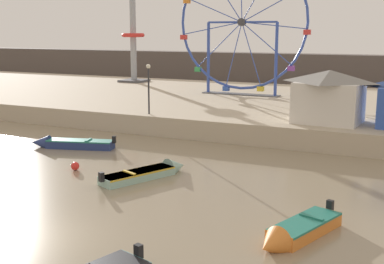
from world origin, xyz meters
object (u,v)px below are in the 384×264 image
Objects in this scene: motorboat_seafoam at (151,172)px; promenade_lamp_near at (149,81)px; ferris_wheel_blue_frame at (242,24)px; carnival_booth_white_ticket at (329,95)px; drop_tower_steel_tower at (133,36)px; mooring_buoy_orange at (75,166)px; motorboat_navy_blue at (69,143)px; motorboat_orange_hull at (295,232)px.

promenade_lamp_near is at bearing 53.67° from motorboat_seafoam.
ferris_wheel_blue_frame is 3.59× the size of promenade_lamp_near.
carnival_booth_white_ticket is (10.30, -11.37, -4.67)m from ferris_wheel_blue_frame.
ferris_wheel_blue_frame is 1.01× the size of drop_tower_steel_tower.
ferris_wheel_blue_frame is 29.12× the size of mooring_buoy_orange.
ferris_wheel_blue_frame is 16.04m from carnival_booth_white_ticket.
ferris_wheel_blue_frame is 14.26m from promenade_lamp_near.
motorboat_orange_hull is at bearing 137.66° from motorboat_navy_blue.
drop_tower_steel_tower reaches higher than promenade_lamp_near.
motorboat_orange_hull is 20.72m from promenade_lamp_near.
promenade_lamp_near is (2.08, 6.43, 3.45)m from motorboat_navy_blue.
motorboat_seafoam is at bearing -56.45° from drop_tower_steel_tower.
promenade_lamp_near is at bearing -98.20° from ferris_wheel_blue_frame.
mooring_buoy_orange is at bearing -127.24° from carnival_booth_white_ticket.
promenade_lamp_near is 11.14m from mooring_buoy_orange.
motorboat_orange_hull is 9.80m from motorboat_seafoam.
drop_tower_steel_tower is 31.36m from carnival_booth_white_ticket.
motorboat_seafoam is (7.94, -3.31, -0.06)m from motorboat_navy_blue.
motorboat_navy_blue reaches higher than motorboat_orange_hull.
ferris_wheel_blue_frame reaches higher than promenade_lamp_near.
mooring_buoy_orange is (-10.64, -12.60, -2.93)m from carnival_booth_white_ticket.
motorboat_orange_hull is 0.36× the size of drop_tower_steel_tower.
carnival_booth_white_ticket is 10.63× the size of mooring_buoy_orange.
drop_tower_steel_tower is at bearing 116.84° from mooring_buoy_orange.
motorboat_navy_blue is at bearing 132.55° from mooring_buoy_orange.
motorboat_navy_blue is at bearing 90.01° from motorboat_seafoam.
motorboat_navy_blue is 12.51× the size of mooring_buoy_orange.
motorboat_navy_blue is 1.54× the size of promenade_lamp_near.
mooring_buoy_orange is at bearing -89.58° from motorboat_orange_hull.
carnival_booth_white_ticket is 16.75m from mooring_buoy_orange.
motorboat_seafoam is 11.89m from promenade_lamp_near.
motorboat_navy_blue reaches higher than mooring_buoy_orange.
motorboat_orange_hull is 44.54m from drop_tower_steel_tower.
drop_tower_steel_tower is at bearing -82.67° from motorboat_navy_blue.
motorboat_navy_blue is 8.60m from motorboat_seafoam.
motorboat_orange_hull is 31.54m from ferris_wheel_blue_frame.
ferris_wheel_blue_frame reaches higher than motorboat_navy_blue.
motorboat_navy_blue is 7.59m from promenade_lamp_near.
motorboat_navy_blue is at bearing -98.18° from motorboat_orange_hull.
promenade_lamp_near reaches higher than motorboat_navy_blue.
motorboat_seafoam is at bearing 140.83° from motorboat_navy_blue.
drop_tower_steel_tower reaches higher than motorboat_navy_blue.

